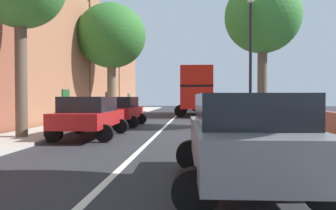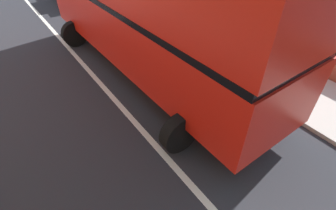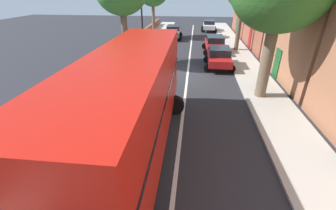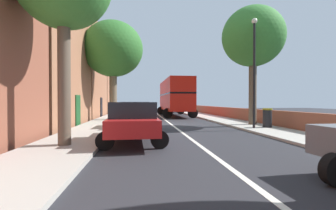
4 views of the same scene
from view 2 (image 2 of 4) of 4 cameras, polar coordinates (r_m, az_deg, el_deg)
name	(u,v)px [view 2 (image 2 of 4)]	position (r m, az deg, el deg)	size (l,w,h in m)	color
double_decker_bus	(143,3)	(8.00, -5.76, 22.34)	(3.62, 10.21, 4.06)	red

